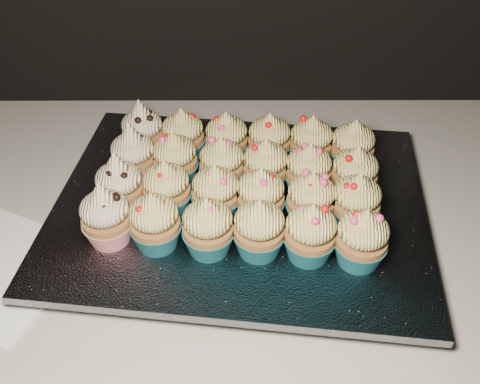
% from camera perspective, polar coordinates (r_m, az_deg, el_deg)
% --- Properties ---
extents(cabinet, '(2.40, 0.60, 0.86)m').
position_cam_1_polar(cabinet, '(1.15, 4.80, -19.37)').
color(cabinet, black).
rests_on(cabinet, ground).
extents(worktop, '(2.44, 0.64, 0.04)m').
position_cam_1_polar(worktop, '(0.79, 6.59, -2.97)').
color(worktop, beige).
rests_on(worktop, cabinet).
extents(napkin, '(0.23, 0.23, 0.00)m').
position_cam_1_polar(napkin, '(0.75, -24.08, -7.64)').
color(napkin, white).
rests_on(napkin, worktop).
extents(baking_tray, '(0.50, 0.41, 0.02)m').
position_cam_1_polar(baking_tray, '(0.75, -0.00, -2.25)').
color(baking_tray, black).
rests_on(baking_tray, worktop).
extents(foil_lining, '(0.55, 0.45, 0.01)m').
position_cam_1_polar(foil_lining, '(0.74, -0.00, -1.29)').
color(foil_lining, silver).
rests_on(foil_lining, baking_tray).
extents(cupcake_0, '(0.06, 0.06, 0.10)m').
position_cam_1_polar(cupcake_0, '(0.67, -14.10, -2.52)').
color(cupcake_0, red).
rests_on(cupcake_0, foil_lining).
extents(cupcake_1, '(0.06, 0.06, 0.08)m').
position_cam_1_polar(cupcake_1, '(0.66, -9.07, -3.19)').
color(cupcake_1, '#1A6D7E').
rests_on(cupcake_1, foil_lining).
extents(cupcake_2, '(0.06, 0.06, 0.08)m').
position_cam_1_polar(cupcake_2, '(0.64, -3.44, -3.80)').
color(cupcake_2, '#1A6D7E').
rests_on(cupcake_2, foil_lining).
extents(cupcake_3, '(0.06, 0.06, 0.08)m').
position_cam_1_polar(cupcake_3, '(0.64, 2.05, -3.98)').
color(cupcake_3, '#1A6D7E').
rests_on(cupcake_3, foil_lining).
extents(cupcake_4, '(0.06, 0.06, 0.08)m').
position_cam_1_polar(cupcake_4, '(0.64, 7.50, -4.40)').
color(cupcake_4, '#1A6D7E').
rests_on(cupcake_4, foil_lining).
extents(cupcake_5, '(0.06, 0.06, 0.08)m').
position_cam_1_polar(cupcake_5, '(0.65, 12.85, -4.89)').
color(cupcake_5, '#1A6D7E').
rests_on(cupcake_5, foil_lining).
extents(cupcake_6, '(0.06, 0.06, 0.10)m').
position_cam_1_polar(cupcake_6, '(0.71, -12.71, 0.64)').
color(cupcake_6, red).
rests_on(cupcake_6, foil_lining).
extents(cupcake_7, '(0.06, 0.06, 0.08)m').
position_cam_1_polar(cupcake_7, '(0.70, -7.81, 0.32)').
color(cupcake_7, '#1A6D7E').
rests_on(cupcake_7, foil_lining).
extents(cupcake_8, '(0.06, 0.06, 0.08)m').
position_cam_1_polar(cupcake_8, '(0.69, -2.60, -0.14)').
color(cupcake_8, '#1A6D7E').
rests_on(cupcake_8, foil_lining).
extents(cupcake_9, '(0.06, 0.06, 0.08)m').
position_cam_1_polar(cupcake_9, '(0.68, 2.19, -0.47)').
color(cupcake_9, '#1A6D7E').
rests_on(cupcake_9, foil_lining).
extents(cupcake_10, '(0.06, 0.06, 0.08)m').
position_cam_1_polar(cupcake_10, '(0.68, 7.57, -0.89)').
color(cupcake_10, '#1A6D7E').
rests_on(cupcake_10, foil_lining).
extents(cupcake_11, '(0.06, 0.06, 0.08)m').
position_cam_1_polar(cupcake_11, '(0.69, 12.25, -1.09)').
color(cupcake_11, '#1A6D7E').
rests_on(cupcake_11, foil_lining).
extents(cupcake_12, '(0.06, 0.06, 0.10)m').
position_cam_1_polar(cupcake_12, '(0.76, -11.30, 3.81)').
color(cupcake_12, red).
rests_on(cupcake_12, foil_lining).
extents(cupcake_13, '(0.06, 0.06, 0.08)m').
position_cam_1_polar(cupcake_13, '(0.75, -6.93, 3.46)').
color(cupcake_13, '#1A6D7E').
rests_on(cupcake_13, foil_lining).
extents(cupcake_14, '(0.06, 0.06, 0.08)m').
position_cam_1_polar(cupcake_14, '(0.73, -1.95, 2.94)').
color(cupcake_14, '#1A6D7E').
rests_on(cupcake_14, foil_lining).
extents(cupcake_15, '(0.06, 0.06, 0.08)m').
position_cam_1_polar(cupcake_15, '(0.73, 2.71, 2.73)').
color(cupcake_15, '#1A6D7E').
rests_on(cupcake_15, foil_lining).
extents(cupcake_16, '(0.06, 0.06, 0.08)m').
position_cam_1_polar(cupcake_16, '(0.73, 7.30, 2.21)').
color(cupcake_16, '#1A6D7E').
rests_on(cupcake_16, foil_lining).
extents(cupcake_17, '(0.06, 0.06, 0.08)m').
position_cam_1_polar(cupcake_17, '(0.73, 12.09, 1.85)').
color(cupcake_17, '#1A6D7E').
rests_on(cupcake_17, foil_lining).
extents(cupcake_18, '(0.06, 0.06, 0.10)m').
position_cam_1_polar(cupcake_18, '(0.81, -10.33, 6.37)').
color(cupcake_18, red).
rests_on(cupcake_18, foil_lining).
extents(cupcake_19, '(0.06, 0.06, 0.08)m').
position_cam_1_polar(cupcake_19, '(0.79, -6.08, 5.98)').
color(cupcake_19, '#1A6D7E').
rests_on(cupcake_19, foil_lining).
extents(cupcake_20, '(0.06, 0.06, 0.08)m').
position_cam_1_polar(cupcake_20, '(0.78, -1.45, 5.67)').
color(cupcake_20, '#1A6D7E').
rests_on(cupcake_20, foil_lining).
extents(cupcake_21, '(0.06, 0.06, 0.08)m').
position_cam_1_polar(cupcake_21, '(0.78, 3.13, 5.53)').
color(cupcake_21, '#1A6D7E').
rests_on(cupcake_21, foil_lining).
extents(cupcake_22, '(0.06, 0.06, 0.08)m').
position_cam_1_polar(cupcake_22, '(0.78, 7.57, 5.22)').
color(cupcake_22, '#1A6D7E').
rests_on(cupcake_22, foil_lining).
extents(cupcake_23, '(0.06, 0.06, 0.08)m').
position_cam_1_polar(cupcake_23, '(0.78, 11.90, 4.70)').
color(cupcake_23, '#1A6D7E').
rests_on(cupcake_23, foil_lining).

